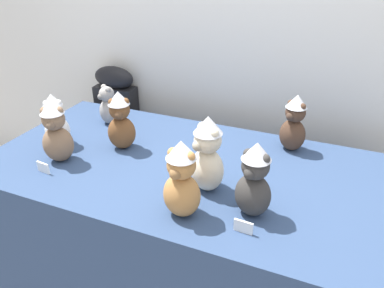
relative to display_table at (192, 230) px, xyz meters
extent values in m
cube|color=silver|center=(0.00, 0.73, 0.91)|extent=(7.00, 0.08, 2.60)
cube|color=navy|center=(0.00, 0.00, 0.00)|extent=(1.97, 0.96, 0.77)
cube|color=black|center=(-0.81, 0.61, 0.04)|extent=(0.28, 0.13, 0.85)
ellipsoid|color=black|center=(-0.81, 0.61, 0.53)|extent=(0.28, 0.13, 0.15)
ellipsoid|color=#7F6047|center=(-0.60, -0.18, 0.47)|extent=(0.18, 0.17, 0.17)
sphere|color=#7F6047|center=(-0.60, -0.18, 0.60)|extent=(0.10, 0.10, 0.10)
sphere|color=#7F6047|center=(-0.63, -0.20, 0.64)|extent=(0.04, 0.04, 0.04)
sphere|color=#7F6047|center=(-0.57, -0.17, 0.64)|extent=(0.04, 0.04, 0.04)
sphere|color=brown|center=(-0.58, -0.22, 0.59)|extent=(0.04, 0.04, 0.04)
cone|color=silver|center=(-0.60, -0.18, 0.66)|extent=(0.11, 0.11, 0.07)
ellipsoid|color=gray|center=(-0.62, 0.26, 0.46)|extent=(0.15, 0.14, 0.14)
sphere|color=gray|center=(-0.62, 0.26, 0.56)|extent=(0.09, 0.09, 0.09)
sphere|color=gray|center=(-0.65, 0.27, 0.60)|extent=(0.03, 0.03, 0.03)
sphere|color=gray|center=(-0.60, 0.25, 0.60)|extent=(0.03, 0.03, 0.03)
sphere|color=slate|center=(-0.64, 0.23, 0.56)|extent=(0.04, 0.04, 0.04)
ellipsoid|color=white|center=(-0.72, -0.05, 0.46)|extent=(0.16, 0.15, 0.15)
sphere|color=white|center=(-0.72, -0.05, 0.57)|extent=(0.09, 0.09, 0.09)
sphere|color=white|center=(-0.75, -0.07, 0.61)|extent=(0.03, 0.03, 0.03)
sphere|color=white|center=(-0.70, -0.04, 0.61)|extent=(0.03, 0.03, 0.03)
sphere|color=#B4B3AF|center=(-0.70, -0.09, 0.57)|extent=(0.04, 0.04, 0.04)
cone|color=silver|center=(-0.72, -0.05, 0.63)|extent=(0.10, 0.10, 0.06)
ellipsoid|color=brown|center=(-0.39, 0.04, 0.47)|extent=(0.17, 0.17, 0.17)
sphere|color=brown|center=(-0.39, 0.04, 0.59)|extent=(0.10, 0.10, 0.10)
sphere|color=brown|center=(-0.42, 0.02, 0.63)|extent=(0.04, 0.04, 0.04)
sphere|color=brown|center=(-0.37, 0.05, 0.63)|extent=(0.04, 0.04, 0.04)
sphere|color=brown|center=(-0.37, 0.00, 0.59)|extent=(0.04, 0.04, 0.04)
cone|color=silver|center=(-0.39, 0.04, 0.66)|extent=(0.11, 0.11, 0.07)
ellipsoid|color=#4C3323|center=(0.39, 0.34, 0.47)|extent=(0.17, 0.16, 0.16)
sphere|color=#4C3323|center=(0.39, 0.34, 0.59)|extent=(0.10, 0.10, 0.10)
sphere|color=#4C3323|center=(0.37, 0.36, 0.62)|extent=(0.04, 0.04, 0.04)
sphere|color=#4C3323|center=(0.42, 0.33, 0.62)|extent=(0.04, 0.04, 0.04)
sphere|color=#412E23|center=(0.38, 0.31, 0.58)|extent=(0.04, 0.04, 0.04)
cone|color=silver|center=(0.39, 0.34, 0.64)|extent=(0.10, 0.10, 0.06)
ellipsoid|color=#B27A42|center=(0.09, -0.33, 0.47)|extent=(0.15, 0.13, 0.18)
sphere|color=#B27A42|center=(0.09, -0.33, 0.61)|extent=(0.11, 0.11, 0.11)
sphere|color=#B27A42|center=(0.06, -0.33, 0.65)|extent=(0.04, 0.04, 0.04)
sphere|color=#B27A42|center=(0.13, -0.33, 0.65)|extent=(0.04, 0.04, 0.04)
sphere|color=olive|center=(0.09, -0.37, 0.60)|extent=(0.04, 0.04, 0.04)
cone|color=silver|center=(0.09, -0.33, 0.67)|extent=(0.11, 0.11, 0.07)
ellipsoid|color=beige|center=(0.12, -0.13, 0.48)|extent=(0.20, 0.19, 0.19)
sphere|color=beige|center=(0.12, -0.13, 0.62)|extent=(0.11, 0.11, 0.11)
sphere|color=beige|center=(0.09, -0.12, 0.66)|extent=(0.04, 0.04, 0.04)
sphere|color=beige|center=(0.15, -0.15, 0.66)|extent=(0.04, 0.04, 0.04)
sphere|color=#ABA08A|center=(0.10, -0.17, 0.61)|extent=(0.05, 0.05, 0.05)
cone|color=silver|center=(0.12, -0.13, 0.68)|extent=(0.12, 0.12, 0.07)
ellipsoid|color=#383533|center=(0.34, -0.22, 0.47)|extent=(0.16, 0.15, 0.17)
sphere|color=#383533|center=(0.34, -0.22, 0.60)|extent=(0.10, 0.10, 0.10)
sphere|color=#383533|center=(0.31, -0.21, 0.64)|extent=(0.04, 0.04, 0.04)
sphere|color=#383533|center=(0.37, -0.23, 0.64)|extent=(0.04, 0.04, 0.04)
sphere|color=#32302E|center=(0.33, -0.26, 0.59)|extent=(0.04, 0.04, 0.04)
cone|color=silver|center=(0.34, -0.22, 0.66)|extent=(0.11, 0.11, 0.07)
cube|color=white|center=(-0.60, -0.30, 0.41)|extent=(0.07, 0.02, 0.05)
cube|color=white|center=(0.34, -0.34, 0.41)|extent=(0.07, 0.01, 0.05)
camera|label=1|loc=(0.54, -1.32, 1.28)|focal=33.85mm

